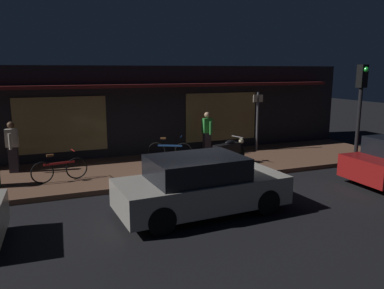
{
  "coord_description": "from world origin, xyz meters",
  "views": [
    {
      "loc": [
        -3.87,
        -9.4,
        3.44
      ],
      "look_at": [
        0.84,
        2.4,
        0.95
      ],
      "focal_mm": 35.72,
      "sensor_mm": 36.0,
      "label": 1
    }
  ],
  "objects_px": {
    "parked_car_far": "(200,185)",
    "bicycle_parked": "(170,151)",
    "traffic_light_pole": "(360,101)",
    "sign_post": "(257,118)",
    "person_photographer": "(12,146)",
    "person_bystander": "(207,132)",
    "bicycle_extra": "(60,169)",
    "motorcycle": "(228,151)"
  },
  "relations": [
    {
      "from": "person_photographer",
      "to": "traffic_light_pole",
      "type": "bearing_deg",
      "value": -22.61
    },
    {
      "from": "person_photographer",
      "to": "sign_post",
      "type": "relative_size",
      "value": 0.7
    },
    {
      "from": "traffic_light_pole",
      "to": "bicycle_parked",
      "type": "bearing_deg",
      "value": 140.96
    },
    {
      "from": "bicycle_parked",
      "to": "person_bystander",
      "type": "distance_m",
      "value": 1.86
    },
    {
      "from": "motorcycle",
      "to": "bicycle_parked",
      "type": "bearing_deg",
      "value": 138.91
    },
    {
      "from": "motorcycle",
      "to": "person_bystander",
      "type": "height_order",
      "value": "person_bystander"
    },
    {
      "from": "bicycle_extra",
      "to": "person_photographer",
      "type": "height_order",
      "value": "person_photographer"
    },
    {
      "from": "person_photographer",
      "to": "parked_car_far",
      "type": "xyz_separation_m",
      "value": [
        4.37,
        -5.21,
        -0.32
      ]
    },
    {
      "from": "traffic_light_pole",
      "to": "sign_post",
      "type": "bearing_deg",
      "value": 103.17
    },
    {
      "from": "motorcycle",
      "to": "person_bystander",
      "type": "relative_size",
      "value": 0.99
    },
    {
      "from": "parked_car_far",
      "to": "bicycle_extra",
      "type": "bearing_deg",
      "value": 130.15
    },
    {
      "from": "sign_post",
      "to": "person_bystander",
      "type": "bearing_deg",
      "value": 175.89
    },
    {
      "from": "person_bystander",
      "to": "motorcycle",
      "type": "bearing_deg",
      "value": -92.11
    },
    {
      "from": "bicycle_extra",
      "to": "parked_car_far",
      "type": "xyz_separation_m",
      "value": [
        3.04,
        -3.61,
        0.2
      ]
    },
    {
      "from": "motorcycle",
      "to": "sign_post",
      "type": "height_order",
      "value": "sign_post"
    },
    {
      "from": "bicycle_extra",
      "to": "sign_post",
      "type": "relative_size",
      "value": 0.68
    },
    {
      "from": "person_photographer",
      "to": "sign_post",
      "type": "xyz_separation_m",
      "value": [
        9.17,
        0.1,
        0.48
      ]
    },
    {
      "from": "motorcycle",
      "to": "parked_car_far",
      "type": "relative_size",
      "value": 0.39
    },
    {
      "from": "bicycle_parked",
      "to": "traffic_light_pole",
      "type": "bearing_deg",
      "value": -39.04
    },
    {
      "from": "traffic_light_pole",
      "to": "bicycle_extra",
      "type": "bearing_deg",
      "value": 163.43
    },
    {
      "from": "motorcycle",
      "to": "parked_car_far",
      "type": "height_order",
      "value": "parked_car_far"
    },
    {
      "from": "bicycle_extra",
      "to": "sign_post",
      "type": "height_order",
      "value": "sign_post"
    },
    {
      "from": "sign_post",
      "to": "bicycle_extra",
      "type": "bearing_deg",
      "value": -167.72
    },
    {
      "from": "motorcycle",
      "to": "person_photographer",
      "type": "distance_m",
      "value": 7.12
    },
    {
      "from": "bicycle_extra",
      "to": "sign_post",
      "type": "bearing_deg",
      "value": 12.28
    },
    {
      "from": "bicycle_parked",
      "to": "parked_car_far",
      "type": "bearing_deg",
      "value": -100.16
    },
    {
      "from": "person_bystander",
      "to": "person_photographer",
      "type": "bearing_deg",
      "value": -177.9
    },
    {
      "from": "motorcycle",
      "to": "bicycle_parked",
      "type": "xyz_separation_m",
      "value": [
        -1.64,
        1.43,
        -0.14
      ]
    },
    {
      "from": "parked_car_far",
      "to": "bicycle_parked",
      "type": "bearing_deg",
      "value": 79.84
    },
    {
      "from": "person_photographer",
      "to": "bicycle_parked",
      "type": "bearing_deg",
      "value": -2.73
    },
    {
      "from": "bicycle_extra",
      "to": "bicycle_parked",
      "type": "bearing_deg",
      "value": 19.02
    },
    {
      "from": "parked_car_far",
      "to": "person_photographer",
      "type": "bearing_deg",
      "value": 129.99
    },
    {
      "from": "motorcycle",
      "to": "bicycle_parked",
      "type": "height_order",
      "value": "motorcycle"
    },
    {
      "from": "parked_car_far",
      "to": "motorcycle",
      "type": "bearing_deg",
      "value": 54.32
    },
    {
      "from": "person_bystander",
      "to": "parked_car_far",
      "type": "relative_size",
      "value": 0.4
    },
    {
      "from": "sign_post",
      "to": "traffic_light_pole",
      "type": "xyz_separation_m",
      "value": [
        1.02,
        -4.34,
        0.97
      ]
    },
    {
      "from": "bicycle_parked",
      "to": "bicycle_extra",
      "type": "relative_size",
      "value": 0.91
    },
    {
      "from": "person_photographer",
      "to": "traffic_light_pole",
      "type": "distance_m",
      "value": 11.13
    },
    {
      "from": "sign_post",
      "to": "traffic_light_pole",
      "type": "height_order",
      "value": "traffic_light_pole"
    },
    {
      "from": "bicycle_extra",
      "to": "parked_car_far",
      "type": "height_order",
      "value": "parked_car_far"
    },
    {
      "from": "person_photographer",
      "to": "person_bystander",
      "type": "xyz_separation_m",
      "value": [
        6.98,
        0.26,
        0.0
      ]
    },
    {
      "from": "bicycle_extra",
      "to": "person_bystander",
      "type": "bearing_deg",
      "value": 18.25
    }
  ]
}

